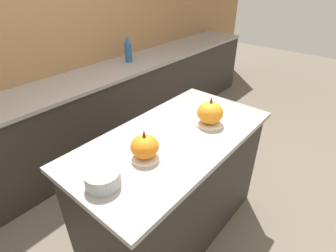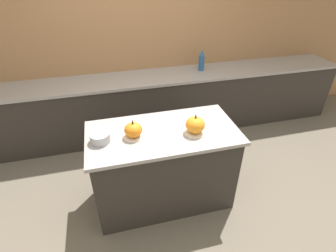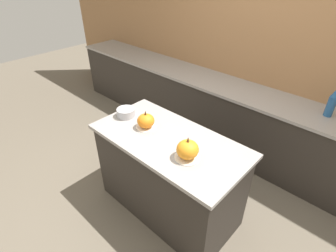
{
  "view_description": "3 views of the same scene",
  "coord_description": "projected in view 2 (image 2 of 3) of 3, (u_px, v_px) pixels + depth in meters",
  "views": [
    {
      "loc": [
        -1.11,
        -0.89,
        1.83
      ],
      "look_at": [
        -0.01,
        0.04,
        0.96
      ],
      "focal_mm": 28.0,
      "sensor_mm": 36.0,
      "label": 1
    },
    {
      "loc": [
        -0.46,
        -1.98,
        2.29
      ],
      "look_at": [
        0.04,
        -0.05,
        0.98
      ],
      "focal_mm": 28.0,
      "sensor_mm": 36.0,
      "label": 2
    },
    {
      "loc": [
        1.27,
        -1.37,
        2.26
      ],
      "look_at": [
        -0.03,
        0.02,
        1.0
      ],
      "focal_mm": 28.0,
      "sensor_mm": 36.0,
      "label": 3
    }
  ],
  "objects": [
    {
      "name": "wall_back",
      "position": [
        134.0,
        44.0,
        3.63
      ],
      "size": [
        8.0,
        0.06,
        2.5
      ],
      "color": "#9E7047",
      "rests_on": "ground_plane"
    },
    {
      "name": "kitchen_island",
      "position": [
        163.0,
        167.0,
        2.71
      ],
      "size": [
        1.43,
        0.73,
        0.89
      ],
      "color": "#2D2823",
      "rests_on": "ground_plane"
    },
    {
      "name": "pumpkin_cake_right",
      "position": [
        195.0,
        125.0,
        2.41
      ],
      "size": [
        0.21,
        0.21,
        0.2
      ],
      "color": "silver",
      "rests_on": "kitchen_island"
    },
    {
      "name": "bottle_tall",
      "position": [
        202.0,
        61.0,
        3.71
      ],
      "size": [
        0.08,
        0.08,
        0.3
      ],
      "color": "#235184",
      "rests_on": "back_counter"
    },
    {
      "name": "pumpkin_cake_left",
      "position": [
        133.0,
        130.0,
        2.36
      ],
      "size": [
        0.19,
        0.19,
        0.18
      ],
      "color": "silver",
      "rests_on": "kitchen_island"
    },
    {
      "name": "mixing_bowl",
      "position": [
        100.0,
        137.0,
        2.31
      ],
      "size": [
        0.18,
        0.18,
        0.08
      ],
      "color": "#ADADB2",
      "rests_on": "kitchen_island"
    },
    {
      "name": "ground_plane",
      "position": [
        164.0,
        196.0,
        2.96
      ],
      "size": [
        12.0,
        12.0,
        0.0
      ],
      "primitive_type": "plane",
      "color": "#665B4C"
    },
    {
      "name": "back_counter",
      "position": [
        142.0,
        106.0,
        3.8
      ],
      "size": [
        6.0,
        0.6,
        0.88
      ],
      "color": "#2D2823",
      "rests_on": "ground_plane"
    }
  ]
}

